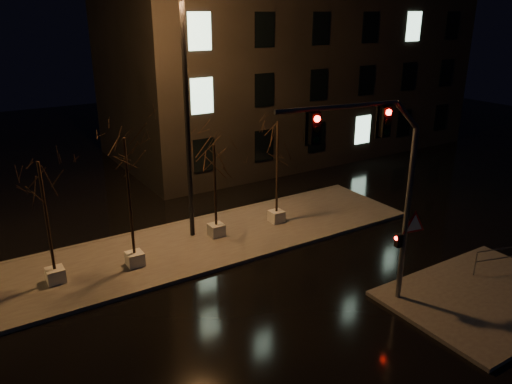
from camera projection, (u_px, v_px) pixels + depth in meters
ground at (259, 315)px, 17.04m from camera, size 90.00×90.00×0.00m
median at (185, 247)px, 21.79m from camera, size 22.00×5.00×0.15m
sidewalk_corner at (486, 297)px, 17.99m from camera, size 7.00×5.00×0.15m
building at (289, 45)px, 35.81m from camera, size 25.00×12.00×15.00m
tree_1 at (42, 190)px, 17.59m from camera, size 1.80×1.80×4.85m
tree_2 at (127, 168)px, 18.69m from camera, size 1.80×1.80×5.39m
tree_3 at (214, 165)px, 21.59m from camera, size 1.80×1.80×4.39m
tree_4 at (277, 145)px, 22.92m from camera, size 1.80×1.80×5.07m
traffic_signal_mast at (382, 177)px, 15.85m from camera, size 5.73×1.07×7.09m
streetlight_main at (186, 103)px, 20.73m from camera, size 2.60×0.29×10.46m
guard_rail_a at (501, 256)px, 19.38m from camera, size 2.23×0.70×1.00m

